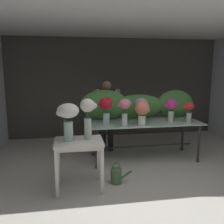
# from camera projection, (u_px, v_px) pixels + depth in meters

# --- Properties ---
(ground_plane) EXTENTS (8.43, 8.43, 0.00)m
(ground_plane) POSITION_uv_depth(u_px,v_px,m) (131.00, 159.00, 4.96)
(ground_plane) COLOR beige
(wall_back) EXTENTS (5.75, 0.12, 2.61)m
(wall_back) POSITION_uv_depth(u_px,v_px,m) (115.00, 88.00, 6.59)
(wall_back) COLOR #4C4742
(wall_back) RESTS_ON ground
(ceiling_slab) EXTENTS (5.87, 3.95, 0.12)m
(ceiling_slab) POSITION_uv_depth(u_px,v_px,m) (133.00, 22.00, 4.49)
(ceiling_slab) COLOR silver
(ceiling_slab) RESTS_ON wall_back
(display_table_glass) EXTENTS (2.20, 0.90, 0.79)m
(display_table_glass) POSITION_uv_depth(u_px,v_px,m) (144.00, 127.00, 4.86)
(display_table_glass) COLOR #B0CDBB
(display_table_glass) RESTS_ON ground
(side_table_white) EXTENTS (0.72, 0.56, 0.76)m
(side_table_white) POSITION_uv_depth(u_px,v_px,m) (79.00, 147.00, 3.65)
(side_table_white) COLOR silver
(side_table_white) RESTS_ON ground
(florist) EXTENTS (0.59, 0.24, 1.58)m
(florist) POSITION_uv_depth(u_px,v_px,m) (107.00, 108.00, 5.28)
(florist) COLOR #232328
(florist) RESTS_ON ground
(foliage_backdrop) EXTENTS (2.44, 0.29, 0.62)m
(foliage_backdrop) POSITION_uv_depth(u_px,v_px,m) (136.00, 105.00, 5.10)
(foliage_backdrop) COLOR #477F3D
(foliage_backdrop) RESTS_ON display_table_glass
(vase_rosy_peonies) EXTENTS (0.24, 0.21, 0.50)m
(vase_rosy_peonies) POSITION_uv_depth(u_px,v_px,m) (125.00, 109.00, 4.39)
(vase_rosy_peonies) COLOR silver
(vase_rosy_peonies) RESTS_ON display_table_glass
(vase_crimson_carnations) EXTENTS (0.28, 0.25, 0.52)m
(vase_crimson_carnations) POSITION_uv_depth(u_px,v_px,m) (106.00, 107.00, 4.55)
(vase_crimson_carnations) COLOR silver
(vase_crimson_carnations) RESTS_ON display_table_glass
(vase_scarlet_anemones) EXTENTS (0.20, 0.18, 0.40)m
(vase_scarlet_anemones) POSITION_uv_depth(u_px,v_px,m) (189.00, 110.00, 4.70)
(vase_scarlet_anemones) COLOR silver
(vase_scarlet_anemones) RESTS_ON display_table_glass
(vase_magenta_stock) EXTENTS (0.26, 0.23, 0.46)m
(vase_magenta_stock) POSITION_uv_depth(u_px,v_px,m) (171.00, 107.00, 4.78)
(vase_magenta_stock) COLOR silver
(vase_magenta_stock) RESTS_ON display_table_glass
(vase_coral_lilies) EXTENTS (0.28, 0.27, 0.46)m
(vase_coral_lilies) POSITION_uv_depth(u_px,v_px,m) (142.00, 111.00, 4.47)
(vase_coral_lilies) COLOR silver
(vase_coral_lilies) RESTS_ON display_table_glass
(vase_lilac_freesia) EXTENTS (0.25, 0.25, 0.48)m
(vase_lilac_freesia) POSITION_uv_depth(u_px,v_px,m) (141.00, 106.00, 4.72)
(vase_lilac_freesia) COLOR silver
(vase_lilac_freesia) RESTS_ON display_table_glass
(vase_white_roses_tall) EXTENTS (0.33, 0.32, 0.56)m
(vase_white_roses_tall) POSITION_uv_depth(u_px,v_px,m) (68.00, 116.00, 3.54)
(vase_white_roses_tall) COLOR silver
(vase_white_roses_tall) RESTS_ON side_table_white
(vase_cream_lisianthus_tall) EXTENTS (0.25, 0.22, 0.62)m
(vase_cream_lisianthus_tall) POSITION_uv_depth(u_px,v_px,m) (88.00, 114.00, 3.64)
(vase_cream_lisianthus_tall) COLOR silver
(vase_cream_lisianthus_tall) RESTS_ON side_table_white
(watering_can) EXTENTS (0.35, 0.18, 0.34)m
(watering_can) POSITION_uv_depth(u_px,v_px,m) (117.00, 175.00, 3.90)
(watering_can) COLOR #4C704C
(watering_can) RESTS_ON ground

